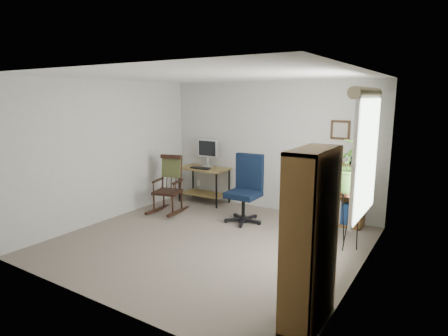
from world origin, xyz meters
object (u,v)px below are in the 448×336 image
Objects in this scene: rocking_chair at (167,184)px; low_bookshelf at (334,193)px; tall_bookshelf at (310,239)px; desk at (204,185)px; office_chair at (243,189)px.

rocking_chair reaches higher than low_bookshelf.
rocking_chair is 0.64× the size of tall_bookshelf.
low_bookshelf is at bearing 2.64° from desk.
tall_bookshelf is (1.93, -2.19, 0.25)m from office_chair.
office_chair is 0.70× the size of tall_bookshelf.
low_bookshelf is 3.06m from tall_bookshelf.
office_chair is at bearing 131.42° from tall_bookshelf.
rocking_chair is (-0.17, -0.93, 0.18)m from desk.
rocking_chair reaches higher than desk.
office_chair is 1.53m from low_bookshelf.
office_chair is 1.48m from rocking_chair.
office_chair is 1.09× the size of rocking_chair.
desk is 0.95× the size of low_bookshelf.
rocking_chair is 2.96m from low_bookshelf.
desk is at bearing -177.36° from low_bookshelf.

